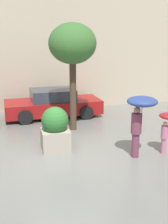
% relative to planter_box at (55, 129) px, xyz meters
% --- Properties ---
extents(ground_plane, '(40.00, 40.00, 0.00)m').
position_rel_planter_box_xyz_m(ground_plane, '(0.21, -0.93, -0.74)').
color(ground_plane, slate).
extents(building_facade, '(18.00, 0.30, 6.00)m').
position_rel_planter_box_xyz_m(building_facade, '(0.21, 5.57, 2.26)').
color(building_facade, '#B7A88E').
rests_on(building_facade, ground).
extents(planter_box, '(0.91, 0.89, 1.47)m').
position_rel_planter_box_xyz_m(planter_box, '(0.00, 0.00, 0.00)').
color(planter_box, '#9E9384').
rests_on(planter_box, ground).
extents(person_adult, '(0.92, 0.92, 1.96)m').
position_rel_planter_box_xyz_m(person_adult, '(2.39, -1.29, 0.77)').
color(person_adult, brown).
rests_on(person_adult, ground).
extents(person_child, '(0.60, 0.60, 1.36)m').
position_rel_planter_box_xyz_m(person_child, '(3.38, -1.23, 0.29)').
color(person_child, '#B76684').
rests_on(person_child, ground).
extents(parked_car_near, '(4.45, 2.07, 1.30)m').
position_rel_planter_box_xyz_m(parked_car_near, '(0.55, 4.02, -0.14)').
color(parked_car_near, maroon).
rests_on(parked_car_near, ground).
extents(street_tree, '(1.82, 1.82, 4.19)m').
position_rel_planter_box_xyz_m(street_tree, '(1.04, 1.92, 2.60)').
color(street_tree, '#423323').
rests_on(street_tree, ground).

